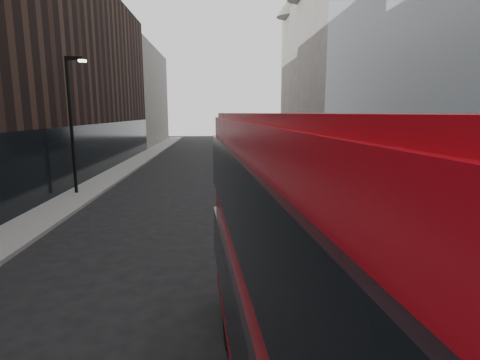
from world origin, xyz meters
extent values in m
cube|color=slate|center=(7.50, 25.00, 0.07)|extent=(3.00, 80.00, 0.15)
cube|color=slate|center=(-8.00, 25.00, 0.07)|extent=(2.00, 80.00, 0.15)
cube|color=#ACB2B7|center=(11.50, 21.00, 10.00)|extent=(5.00, 22.00, 20.00)
cube|color=silver|center=(9.15, 21.00, 1.90)|extent=(0.35, 21.00, 3.80)
cube|color=#635D57|center=(11.50, 44.00, 9.00)|extent=(5.00, 24.00, 18.00)
cone|color=#635D57|center=(9.50, 52.00, 19.50)|extent=(4.00, 4.00, 3.00)
cube|color=black|center=(-11.50, 30.00, 7.00)|extent=(5.00, 24.00, 14.00)
cube|color=#635D57|center=(-11.50, 52.00, 6.50)|extent=(5.00, 20.00, 13.00)
cylinder|color=black|center=(-8.30, 18.00, 3.65)|extent=(0.16, 0.16, 7.00)
cube|color=black|center=(-7.90, 18.00, 7.05)|extent=(0.90, 0.15, 0.18)
cube|color=#FFF2CC|center=(-7.50, 18.00, 6.93)|extent=(0.35, 0.22, 0.12)
cube|color=maroon|center=(0.80, 1.08, 2.32)|extent=(3.14, 10.78, 3.87)
cube|color=black|center=(0.80, 1.08, 3.34)|extent=(3.26, 10.83, 1.06)
cube|color=black|center=(0.44, 6.41, 1.84)|extent=(2.06, 0.22, 1.35)
cube|color=maroon|center=(0.80, 1.08, 4.28)|extent=(3.01, 10.35, 0.12)
cylinder|color=black|center=(-0.49, 4.40, 0.48)|extent=(0.36, 0.98, 0.97)
cylinder|color=black|center=(1.62, 4.54, 0.48)|extent=(0.36, 0.98, 0.97)
cube|color=black|center=(3.71, 43.28, 1.77)|extent=(3.49, 10.21, 2.82)
cube|color=black|center=(3.71, 43.28, 1.59)|extent=(3.62, 10.27, 1.00)
cube|color=black|center=(4.33, 38.29, 1.73)|extent=(1.93, 0.32, 1.27)
cube|color=black|center=(3.08, 48.27, 1.73)|extent=(1.93, 0.32, 1.27)
cube|color=black|center=(3.71, 43.28, 3.21)|extent=(3.35, 9.80, 0.12)
cylinder|color=black|center=(2.33, 46.34, 0.45)|extent=(0.38, 0.94, 0.91)
cylinder|color=black|center=(4.29, 46.58, 0.45)|extent=(0.38, 0.94, 0.91)
cylinder|color=black|center=(3.12, 39.98, 0.45)|extent=(0.38, 0.94, 0.91)
cylinder|color=black|center=(5.08, 40.23, 0.45)|extent=(0.38, 0.94, 0.91)
imported|color=black|center=(3.56, 12.09, 0.74)|extent=(1.95, 4.40, 1.47)
imported|color=#9B9CA3|center=(1.02, 20.05, 0.79)|extent=(2.12, 4.94, 1.58)
imported|color=black|center=(4.22, 30.87, 0.78)|extent=(2.74, 5.61, 1.57)
camera|label=1|loc=(-0.72, -2.04, 4.35)|focal=28.00mm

